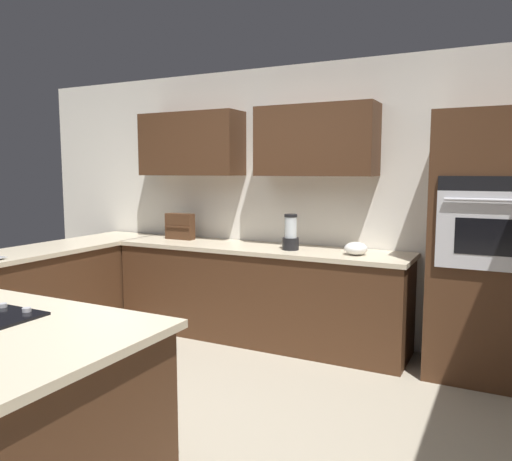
% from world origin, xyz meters
% --- Properties ---
extents(ground_plane, '(14.00, 14.00, 0.00)m').
position_xyz_m(ground_plane, '(0.00, 0.00, 0.00)').
color(ground_plane, '#9E937F').
extents(wall_back, '(6.00, 0.44, 2.60)m').
position_xyz_m(wall_back, '(0.06, -2.05, 1.43)').
color(wall_back, white).
rests_on(wall_back, ground).
extents(lower_cabinets_back, '(2.80, 0.60, 0.86)m').
position_xyz_m(lower_cabinets_back, '(0.10, -1.72, 0.43)').
color(lower_cabinets_back, '#472B19').
rests_on(lower_cabinets_back, ground).
extents(countertop_back, '(2.84, 0.64, 0.04)m').
position_xyz_m(countertop_back, '(0.10, -1.72, 0.88)').
color(countertop_back, beige).
rests_on(countertop_back, lower_cabinets_back).
extents(lower_cabinets_side, '(0.60, 2.90, 0.86)m').
position_xyz_m(lower_cabinets_side, '(1.82, -0.55, 0.43)').
color(lower_cabinets_side, '#472B19').
rests_on(lower_cabinets_side, ground).
extents(countertop_side, '(0.64, 2.94, 0.04)m').
position_xyz_m(countertop_side, '(1.82, -0.55, 0.88)').
color(countertop_side, beige).
rests_on(countertop_side, lower_cabinets_side).
extents(wall_oven, '(0.80, 0.66, 2.05)m').
position_xyz_m(wall_oven, '(-1.85, -1.72, 1.03)').
color(wall_oven, '#472B19').
rests_on(wall_oven, ground).
extents(blender, '(0.15, 0.15, 0.32)m').
position_xyz_m(blender, '(-0.25, -1.67, 1.04)').
color(blender, black).
rests_on(blender, countertop_back).
extents(mixing_bowl, '(0.20, 0.20, 0.11)m').
position_xyz_m(mixing_bowl, '(-0.85, -1.67, 0.95)').
color(mixing_bowl, white).
rests_on(mixing_bowl, countertop_back).
extents(spice_rack, '(0.31, 0.11, 0.27)m').
position_xyz_m(spice_rack, '(1.05, -1.80, 1.03)').
color(spice_rack, '#472B19').
rests_on(spice_rack, countertop_back).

